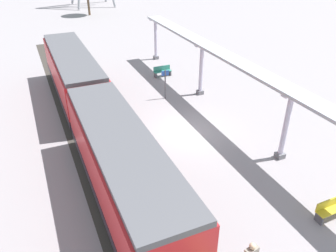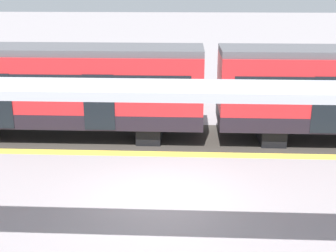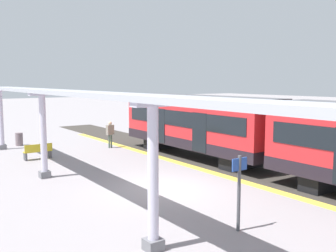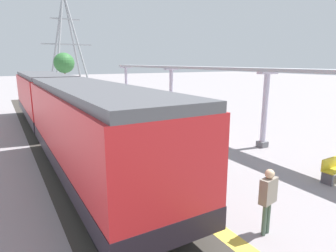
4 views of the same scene
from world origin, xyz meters
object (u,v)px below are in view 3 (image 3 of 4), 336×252
at_px(train_near_carriage, 196,125).
at_px(passenger_waiting_near_edge, 110,131).
at_px(trash_bin, 19,139).
at_px(platform_info_sign, 239,186).
at_px(canopy_pillar_nearest, 1,119).
at_px(bench_near_end, 38,151).
at_px(canopy_pillar_third, 153,177).
at_px(canopy_pillar_second, 43,135).

distance_m(train_near_carriage, passenger_waiting_near_edge, 6.12).
height_order(trash_bin, platform_info_sign, platform_info_sign).
distance_m(canopy_pillar_nearest, bench_near_end, 4.75).
bearing_deg(bench_near_end, train_near_carriage, 150.25).
distance_m(canopy_pillar_nearest, canopy_pillar_third, 17.67).
relative_size(train_near_carriage, trash_bin, 12.90).
height_order(trash_bin, passenger_waiting_near_edge, passenger_waiting_near_edge).
distance_m(trash_bin, passenger_waiting_near_edge, 6.32).
bearing_deg(passenger_waiting_near_edge, bench_near_end, 12.09).
relative_size(bench_near_end, platform_info_sign, 0.69).
height_order(canopy_pillar_second, platform_info_sign, canopy_pillar_second).
relative_size(trash_bin, passenger_waiting_near_edge, 0.50).
relative_size(canopy_pillar_second, trash_bin, 4.42).
bearing_deg(trash_bin, canopy_pillar_second, 82.60).
bearing_deg(canopy_pillar_nearest, canopy_pillar_second, 90.00).
bearing_deg(trash_bin, canopy_pillar_nearest, 35.94).
bearing_deg(train_near_carriage, canopy_pillar_nearest, -45.61).
distance_m(canopy_pillar_second, canopy_pillar_third, 8.98).
bearing_deg(canopy_pillar_second, platform_info_sign, 106.13).
xyz_separation_m(train_near_carriage, canopy_pillar_third, (8.60, 8.88, 0.09)).
bearing_deg(trash_bin, platform_info_sign, 94.37).
bearing_deg(canopy_pillar_second, train_near_carriage, 179.36).
bearing_deg(train_near_carriage, canopy_pillar_second, -0.64).
bearing_deg(canopy_pillar_second, bench_near_end, -102.58).
relative_size(train_near_carriage, bench_near_end, 7.33).
xyz_separation_m(canopy_pillar_nearest, bench_near_end, (-0.95, 4.42, -1.48)).
distance_m(canopy_pillar_second, passenger_waiting_near_edge, 7.97).
xyz_separation_m(trash_bin, passenger_waiting_near_edge, (-4.62, 4.27, 0.65)).
xyz_separation_m(bench_near_end, trash_bin, (-0.29, -5.32, -0.01)).
xyz_separation_m(platform_info_sign, passenger_waiting_near_edge, (-3.18, -14.63, -0.25)).
distance_m(canopy_pillar_second, bench_near_end, 4.62).
height_order(canopy_pillar_nearest, passenger_waiting_near_edge, canopy_pillar_nearest).
bearing_deg(trash_bin, canopy_pillar_third, 86.16).
bearing_deg(passenger_waiting_near_edge, canopy_pillar_third, 67.70).
xyz_separation_m(train_near_carriage, passenger_waiting_near_edge, (2.74, -5.42, -0.75)).
xyz_separation_m(trash_bin, platform_info_sign, (-1.44, 18.90, 0.90)).
distance_m(canopy_pillar_third, trash_bin, 18.68).
bearing_deg(canopy_pillar_second, canopy_pillar_nearest, -90.00).
distance_m(canopy_pillar_third, bench_near_end, 13.37).
bearing_deg(platform_info_sign, canopy_pillar_nearest, -81.50).
distance_m(trash_bin, platform_info_sign, 18.98).
height_order(canopy_pillar_second, trash_bin, canopy_pillar_second).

